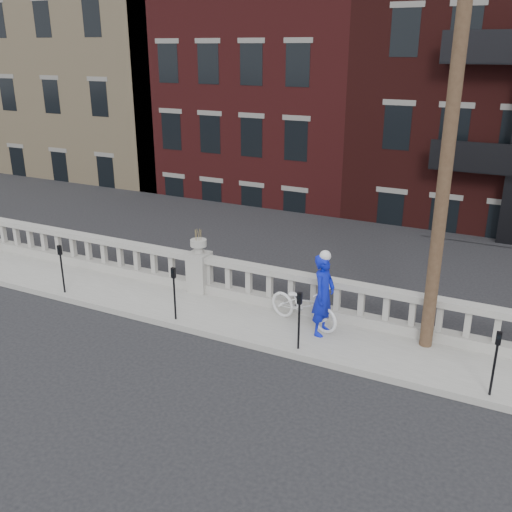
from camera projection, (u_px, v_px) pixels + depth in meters
The scene contains 12 objects.
ground at pixel (105, 360), 12.53m from camera, with size 120.00×120.00×0.00m, color black.
sidewalk at pixel (181, 305), 15.02m from camera, with size 32.00×2.20×0.15m, color gray.
balustrade at pixel (200, 274), 15.62m from camera, with size 28.00×0.34×1.03m.
planter_pedestal at pixel (199, 267), 15.56m from camera, with size 0.55×0.55×1.76m.
lower_level at pixel (395, 123), 30.72m from camera, with size 80.00×44.00×20.80m.
utility_pole at pixel (452, 115), 11.13m from camera, with size 1.60×0.28×10.00m.
parking_meter_b at pixel (61, 263), 15.36m from camera, with size 0.10×0.09×1.36m.
parking_meter_c at pixel (174, 288), 13.82m from camera, with size 0.10×0.09×1.36m.
parking_meter_d at pixel (299, 314), 12.43m from camera, with size 0.10×0.09×1.36m.
parking_meter_e at pixel (496, 356), 10.74m from camera, with size 0.10×0.09×1.36m.
bicycle at pixel (304, 305), 13.68m from camera, with size 0.68×1.94×1.02m, color white.
cyclist at pixel (324, 295), 13.09m from camera, with size 0.71×0.47×1.95m, color #0B18B2.
Camera 1 is at (7.89, -8.31, 6.48)m, focal length 40.00 mm.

